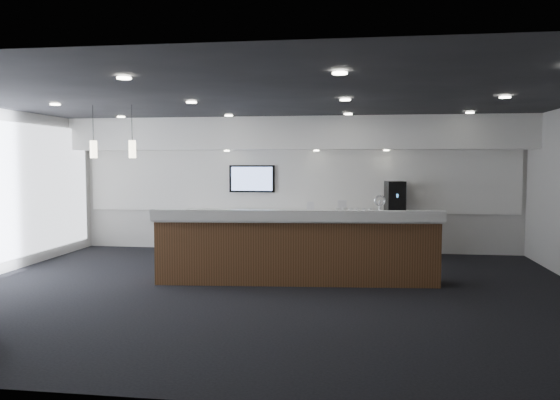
# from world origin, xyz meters

# --- Properties ---
(ground) EXTENTS (10.00, 10.00, 0.00)m
(ground) POSITION_xyz_m (0.00, 0.00, 0.00)
(ground) COLOR black
(ground) RESTS_ON ground
(ceiling) EXTENTS (10.00, 8.00, 0.02)m
(ceiling) POSITION_xyz_m (0.00, 0.00, 3.00)
(ceiling) COLOR black
(ceiling) RESTS_ON back_wall
(back_wall) EXTENTS (10.00, 0.02, 3.00)m
(back_wall) POSITION_xyz_m (0.00, 4.00, 1.50)
(back_wall) COLOR silver
(back_wall) RESTS_ON ground
(soffit_bulkhead) EXTENTS (10.00, 0.90, 0.70)m
(soffit_bulkhead) POSITION_xyz_m (0.00, 3.55, 2.65)
(soffit_bulkhead) COLOR white
(soffit_bulkhead) RESTS_ON back_wall
(alcove_panel) EXTENTS (9.80, 0.06, 1.40)m
(alcove_panel) POSITION_xyz_m (0.00, 3.97, 1.60)
(alcove_panel) COLOR white
(alcove_panel) RESTS_ON back_wall
(back_credenza) EXTENTS (5.06, 0.66, 0.95)m
(back_credenza) POSITION_xyz_m (-0.00, 3.64, 0.48)
(back_credenza) COLOR gray
(back_credenza) RESTS_ON ground
(wall_tv) EXTENTS (1.05, 0.08, 0.62)m
(wall_tv) POSITION_xyz_m (-1.00, 3.91, 1.65)
(wall_tv) COLOR black
(wall_tv) RESTS_ON back_wall
(pendant_left) EXTENTS (0.12, 0.12, 0.30)m
(pendant_left) POSITION_xyz_m (-2.40, 0.80, 2.25)
(pendant_left) COLOR beige
(pendant_left) RESTS_ON ceiling
(pendant_right) EXTENTS (0.12, 0.12, 0.30)m
(pendant_right) POSITION_xyz_m (-3.10, 0.80, 2.25)
(pendant_right) COLOR beige
(pendant_right) RESTS_ON ceiling
(ceiling_can_lights) EXTENTS (7.00, 5.00, 0.02)m
(ceiling_can_lights) POSITION_xyz_m (0.00, 0.00, 2.97)
(ceiling_can_lights) COLOR white
(ceiling_can_lights) RESTS_ON ceiling
(service_counter) EXTENTS (4.80, 1.22, 1.49)m
(service_counter) POSITION_xyz_m (0.39, 0.68, 0.58)
(service_counter) COLOR #492E18
(service_counter) RESTS_ON ground
(coffee_machine) EXTENTS (0.45, 0.54, 0.67)m
(coffee_machine) POSITION_xyz_m (2.20, 3.67, 1.28)
(coffee_machine) COLOR black
(coffee_machine) RESTS_ON back_credenza
(info_sign_left) EXTENTS (0.16, 0.03, 0.22)m
(info_sign_left) POSITION_xyz_m (0.38, 3.51, 1.06)
(info_sign_left) COLOR white
(info_sign_left) RESTS_ON back_credenza
(info_sign_right) EXTENTS (0.19, 0.03, 0.25)m
(info_sign_right) POSITION_xyz_m (1.07, 3.55, 1.08)
(info_sign_right) COLOR white
(info_sign_right) RESTS_ON back_credenza
(cup_0) EXTENTS (0.10, 0.10, 0.09)m
(cup_0) POSITION_xyz_m (1.68, 3.53, 1.00)
(cup_0) COLOR white
(cup_0) RESTS_ON back_credenza
(cup_1) EXTENTS (0.14, 0.14, 0.09)m
(cup_1) POSITION_xyz_m (1.54, 3.53, 1.00)
(cup_1) COLOR white
(cup_1) RESTS_ON back_credenza
(cup_2) EXTENTS (0.12, 0.12, 0.09)m
(cup_2) POSITION_xyz_m (1.40, 3.53, 1.00)
(cup_2) COLOR white
(cup_2) RESTS_ON back_credenza
(cup_3) EXTENTS (0.13, 0.13, 0.09)m
(cup_3) POSITION_xyz_m (1.26, 3.53, 1.00)
(cup_3) COLOR white
(cup_3) RESTS_ON back_credenza
(cup_4) EXTENTS (0.14, 0.14, 0.09)m
(cup_4) POSITION_xyz_m (1.12, 3.53, 1.00)
(cup_4) COLOR white
(cup_4) RESTS_ON back_credenza
(cup_5) EXTENTS (0.11, 0.11, 0.09)m
(cup_5) POSITION_xyz_m (0.98, 3.53, 1.00)
(cup_5) COLOR white
(cup_5) RESTS_ON back_credenza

